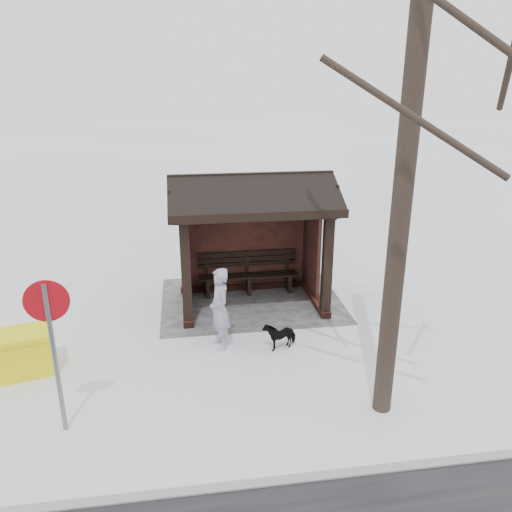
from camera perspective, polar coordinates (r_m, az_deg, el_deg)
The scene contains 8 objects.
ground at distance 11.77m, azimuth -0.45°, elevation -5.49°, with size 120.00×120.00×0.00m, color white.
kerb at distance 7.25m, azimuth 6.27°, elevation -23.91°, with size 120.00×0.15×0.06m, color gray.
trampled_patch at distance 11.94m, azimuth -0.59°, elevation -5.05°, with size 4.20×3.20×0.02m, color gray.
bus_shelter at distance 11.18m, azimuth -0.60°, elevation 4.96°, with size 3.60×2.40×3.09m.
pedestrian at distance 9.65m, azimuth -4.16°, elevation -6.06°, with size 0.60×0.39×1.64m, color #9D91AA.
dog at distance 9.87m, azimuth 2.73°, elevation -8.96°, with size 0.29×0.64×0.54m, color black.
grit_bin at distance 9.91m, azimuth -25.11°, elevation -9.95°, with size 1.19×0.96×0.80m.
road_sign at distance 7.60m, azimuth -22.46°, elevation -7.34°, with size 0.62×0.11×2.42m.
Camera 1 is at (1.49, 10.56, 4.98)m, focal length 35.00 mm.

